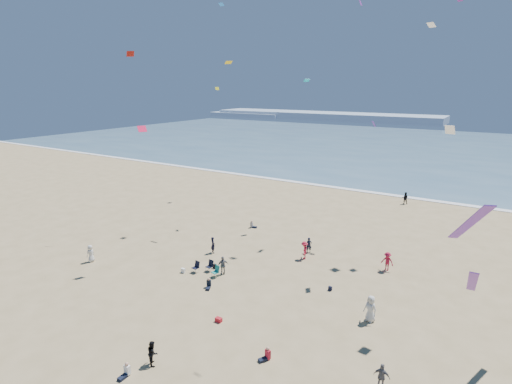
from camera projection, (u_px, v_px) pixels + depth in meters
The scene contains 13 objects.
ground at pixel (157, 360), 23.79m from camera, with size 220.00×220.00×0.00m, color tan.
ocean at pixel (428, 149), 101.83m from camera, with size 220.00×100.00×0.06m, color #476B84.
surf_line at pixel (372, 193), 60.75m from camera, with size 220.00×1.20×0.08m, color white.
headland_far at pixel (323, 116), 193.53m from camera, with size 110.00×20.00×3.20m, color #7A8EA8.
headland_near at pixel (248, 115), 209.91m from camera, with size 40.00×14.00×2.00m, color #7A8EA8.
standing_flyers at pixel (311, 286), 30.75m from camera, with size 28.38×43.35×1.91m.
seated_group at pixel (214, 311), 28.18m from camera, with size 13.94×28.30×0.84m.
chair_cluster at pixel (206, 268), 34.52m from camera, with size 2.70×1.47×1.00m.
white_tote at pixel (183, 271), 34.79m from camera, with size 0.35×0.20×0.40m, color white.
black_backpack at pixel (215, 266), 35.64m from camera, with size 0.30×0.22×0.38m, color black.
cooler at pixel (219, 320), 27.56m from camera, with size 0.45×0.30×0.30m, color #B31923.
navy_bag at pixel (330, 288), 31.77m from camera, with size 0.28×0.18×0.34m, color black.
kites_aloft at pixel (380, 92), 26.17m from camera, with size 41.77×34.71×28.45m.
Camera 1 is at (15.75, -14.24, 15.81)m, focal length 28.00 mm.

